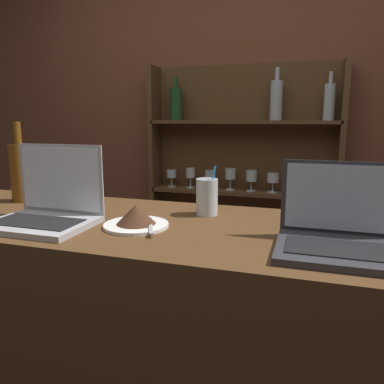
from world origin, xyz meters
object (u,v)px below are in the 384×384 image
at_px(water_glass, 207,197).
at_px(wine_bottle_amber, 21,171).
at_px(laptop_near, 47,207).
at_px(laptop_far, 343,233).
at_px(cake_plate, 136,218).

distance_m(water_glass, wine_bottle_amber, 0.76).
relative_size(laptop_near, wine_bottle_amber, 1.00).
height_order(laptop_far, cake_plate, laptop_far).
bearing_deg(water_glass, laptop_near, -150.55).
bearing_deg(wine_bottle_amber, laptop_far, -10.89).
bearing_deg(laptop_near, cake_plate, 9.29).
relative_size(cake_plate, wine_bottle_amber, 0.63).
xyz_separation_m(laptop_near, laptop_far, (0.86, 0.02, -0.01)).
bearing_deg(laptop_near, laptop_far, 1.06).
distance_m(laptop_far, cake_plate, 0.58).
distance_m(laptop_near, cake_plate, 0.29).
relative_size(cake_plate, water_glass, 1.18).
bearing_deg(laptop_far, water_glass, 150.22).
xyz_separation_m(cake_plate, water_glass, (0.17, 0.21, 0.03)).
height_order(cake_plate, water_glass, water_glass).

